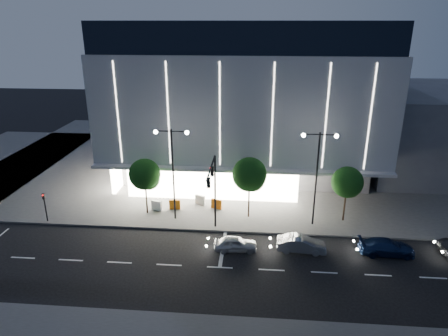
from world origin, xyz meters
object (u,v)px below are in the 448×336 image
tree_mid (250,176)px  barrier_c (216,204)px  tree_left (145,176)px  car_third (387,247)px  car_second (301,244)px  car_lead (235,244)px  ped_signal_far (45,204)px  street_lamp_west (173,161)px  barrier_a (175,204)px  traffic_mast (213,183)px  street_lamp_east (317,166)px  barrier_d (200,200)px  tree_right (347,184)px  barrier_b (157,205)px

tree_mid → barrier_c: tree_mid is taller
tree_mid → barrier_c: size_ratio=5.59×
tree_left → car_third: (21.39, -5.47, -3.38)m
car_third → barrier_c: bearing=64.3°
car_second → barrier_c: 10.52m
car_second → car_lead: bearing=96.8°
ped_signal_far → car_second: size_ratio=0.74×
tree_mid → car_lead: size_ratio=1.71×
street_lamp_west → barrier_a: street_lamp_west is taller
tree_left → car_second: bearing=-21.3°
traffic_mast → tree_mid: 4.82m
street_lamp_west → tree_left: street_lamp_west is taller
car_second → car_third: 6.91m
barrier_c → street_lamp_east: bearing=6.2°
car_third → barrier_a: (-18.85, 6.44, -0.00)m
car_second → barrier_d: size_ratio=3.66×
barrier_c → ped_signal_far: bearing=-144.7°
barrier_a → barrier_d: bearing=24.6°
tree_mid → car_second: bearing=-51.5°
street_lamp_west → barrier_c: (3.72, 2.47, -5.31)m
tree_right → barrier_c: tree_right is taller
street_lamp_west → tree_mid: (7.03, 1.02, -1.62)m
barrier_d → tree_mid: bearing=-0.2°
traffic_mast → tree_right: (12.03, 3.68, -1.14)m
tree_right → car_third: 6.79m
car_second → barrier_a: (-11.94, 6.61, -0.01)m
car_lead → barrier_c: car_lead is taller
street_lamp_west → car_second: (11.50, -4.61, -5.29)m
street_lamp_east → tree_mid: 6.27m
tree_right → barrier_d: (-14.07, 2.28, -3.23)m
traffic_mast → car_third: traffic_mast is taller
car_lead → barrier_b: bearing=47.0°
ped_signal_far → tree_mid: 19.35m
barrier_c → barrier_d: (-1.77, 0.82, 0.00)m
car_third → barrier_d: 18.19m
car_second → traffic_mast: bearing=78.9°
tree_mid → car_lead: tree_mid is taller
street_lamp_west → car_lead: size_ratio=2.50×
traffic_mast → tree_left: bearing=152.2°
car_third → ped_signal_far: bearing=84.0°
tree_mid → car_lead: bearing=-99.2°
tree_mid → tree_right: size_ratio=1.12×
street_lamp_east → tree_left: 16.12m
street_lamp_east → barrier_a: size_ratio=8.18×
car_lead → traffic_mast: bearing=37.8°
car_lead → car_third: car_third is taller
tree_mid → car_third: (11.39, -5.47, -3.68)m
street_lamp_west → tree_left: bearing=161.1°
ped_signal_far → car_lead: bearing=-10.7°
street_lamp_east → barrier_d: (-11.05, 3.30, -5.31)m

